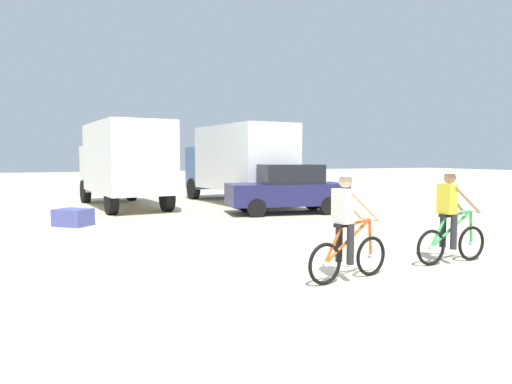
% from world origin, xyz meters
% --- Properties ---
extents(ground_plane, '(120.00, 120.00, 0.00)m').
position_xyz_m(ground_plane, '(0.00, 0.00, 0.00)').
color(ground_plane, beige).
extents(box_truck_white_box, '(3.05, 6.96, 3.35)m').
position_xyz_m(box_truck_white_box, '(-1.99, 12.09, 1.87)').
color(box_truck_white_box, white).
rests_on(box_truck_white_box, ground).
extents(box_truck_avon_van, '(2.98, 6.94, 3.35)m').
position_xyz_m(box_truck_avon_van, '(2.86, 11.84, 1.87)').
color(box_truck_avon_van, white).
rests_on(box_truck_avon_van, ground).
extents(sedan_parked, '(4.44, 2.44, 1.76)m').
position_xyz_m(sedan_parked, '(3.08, 7.59, 0.88)').
color(sedan_parked, '#1E1E4C').
rests_on(sedan_parked, ground).
extents(cyclist_orange_shirt, '(1.71, 0.55, 1.82)m').
position_xyz_m(cyclist_orange_shirt, '(-0.30, -1.02, 0.85)').
color(cyclist_orange_shirt, black).
rests_on(cyclist_orange_shirt, ground).
extents(cyclist_cowboy_hat, '(1.73, 0.52, 1.82)m').
position_xyz_m(cyclist_cowboy_hat, '(2.23, -0.75, 0.85)').
color(cyclist_cowboy_hat, black).
rests_on(cyclist_cowboy_hat, ground).
extents(supply_crate, '(1.22, 1.21, 0.50)m').
position_xyz_m(supply_crate, '(-4.12, 7.39, 0.25)').
color(supply_crate, '#4C5199').
rests_on(supply_crate, ground).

